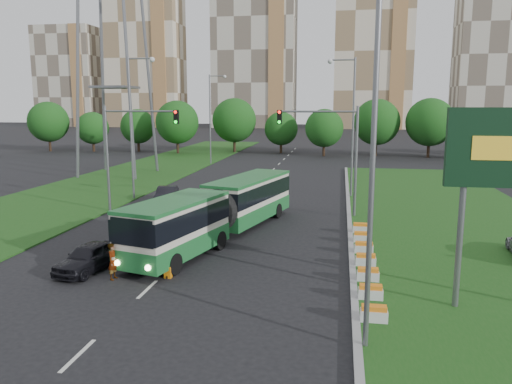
% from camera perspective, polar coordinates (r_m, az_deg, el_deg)
% --- Properties ---
extents(ground, '(360.00, 360.00, 0.00)m').
position_cam_1_polar(ground, '(27.70, -1.82, -7.03)').
color(ground, black).
rests_on(ground, ground).
extents(grass_median, '(14.00, 60.00, 0.15)m').
position_cam_1_polar(grass_median, '(35.73, 21.87, -3.73)').
color(grass_median, '#1A4A15').
rests_on(grass_median, ground).
extents(median_kerb, '(0.30, 60.00, 0.18)m').
position_cam_1_polar(median_kerb, '(34.90, 10.64, -3.46)').
color(median_kerb, gray).
rests_on(median_kerb, ground).
extents(left_verge, '(12.00, 110.00, 0.10)m').
position_cam_1_polar(left_verge, '(56.60, -14.78, 1.49)').
color(left_verge, '#1A4A15').
rests_on(left_verge, ground).
extents(lane_markings, '(0.20, 100.00, 0.01)m').
position_cam_1_polar(lane_markings, '(47.40, -0.58, 0.15)').
color(lane_markings, silver).
rests_on(lane_markings, ground).
extents(flower_planters, '(1.10, 13.70, 0.60)m').
position_cam_1_polar(flower_planters, '(25.76, 12.43, -7.54)').
color(flower_planters, silver).
rests_on(flower_planters, grass_median).
extents(traffic_mast_median, '(5.76, 0.32, 8.00)m').
position_cam_1_polar(traffic_mast_median, '(36.06, 8.83, 5.49)').
color(traffic_mast_median, slate).
rests_on(traffic_mast_median, ground).
extents(traffic_mast_left, '(5.76, 0.32, 8.00)m').
position_cam_1_polar(traffic_mast_left, '(38.41, -14.54, 5.56)').
color(traffic_mast_left, slate).
rests_on(traffic_mast_left, ground).
extents(street_lamps, '(36.00, 60.00, 12.00)m').
position_cam_1_polar(street_lamps, '(36.96, -3.37, 6.71)').
color(street_lamps, slate).
rests_on(street_lamps, ground).
extents(tree_line, '(120.00, 8.00, 9.00)m').
position_cam_1_polar(tree_line, '(81.17, 13.06, 7.20)').
color(tree_line, '#184913').
rests_on(tree_line, ground).
extents(apartment_tower_west, '(26.00, 15.00, 48.00)m').
position_cam_1_polar(apartment_tower_west, '(190.14, -12.50, 14.57)').
color(apartment_tower_west, beige).
rests_on(apartment_tower_west, ground).
extents(apartment_tower_cwest, '(28.00, 15.00, 52.00)m').
position_cam_1_polar(apartment_tower_cwest, '(179.44, -0.13, 15.73)').
color(apartment_tower_cwest, beige).
rests_on(apartment_tower_cwest, ground).
extents(apartment_tower_ceast, '(25.00, 15.00, 50.00)m').
position_cam_1_polar(apartment_tower_ceast, '(177.03, 13.21, 15.23)').
color(apartment_tower_ceast, beige).
rests_on(apartment_tower_ceast, ground).
extents(apartment_tower_east, '(27.00, 15.00, 47.00)m').
position_cam_1_polar(apartment_tower_east, '(183.49, 26.13, 13.83)').
color(apartment_tower_east, beige).
rests_on(apartment_tower_east, ground).
extents(midrise_west, '(22.00, 14.00, 36.00)m').
position_cam_1_polar(midrise_west, '(202.77, -20.50, 12.19)').
color(midrise_west, beige).
rests_on(midrise_west, ground).
extents(articulated_bus, '(2.65, 17.02, 2.80)m').
position_cam_1_polar(articulated_bus, '(30.67, -4.46, -2.07)').
color(articulated_bus, beige).
rests_on(articulated_bus, ground).
extents(car_left_near, '(2.35, 4.31, 1.39)m').
position_cam_1_polar(car_left_near, '(26.05, -18.55, -7.08)').
color(car_left_near, black).
rests_on(car_left_near, ground).
extents(car_left_far, '(2.20, 4.44, 1.40)m').
position_cam_1_polar(car_left_far, '(41.79, -10.19, -0.37)').
color(car_left_far, black).
rests_on(car_left_far, ground).
extents(pedestrian, '(0.45, 0.65, 1.74)m').
position_cam_1_polar(pedestrian, '(24.47, -16.03, -7.62)').
color(pedestrian, gray).
rests_on(pedestrian, ground).
extents(shopping_trolley, '(0.33, 0.35, 0.57)m').
position_cam_1_polar(shopping_trolley, '(24.24, -10.02, -9.01)').
color(shopping_trolley, orange).
rests_on(shopping_trolley, ground).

